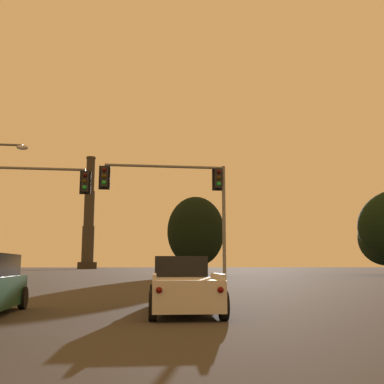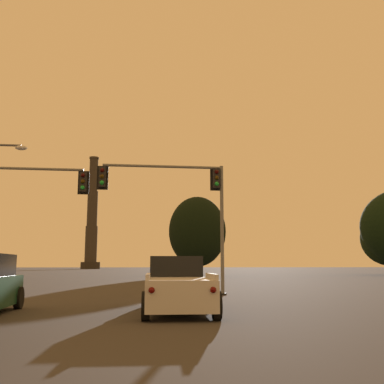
% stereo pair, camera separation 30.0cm
% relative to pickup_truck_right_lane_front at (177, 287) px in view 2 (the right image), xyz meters
% --- Properties ---
extents(pickup_truck_right_lane_front, '(2.41, 5.58, 1.82)m').
position_rel_pickup_truck_right_lane_front_xyz_m(pickup_truck_right_lane_front, '(0.00, 0.00, 0.00)').
color(pickup_truck_right_lane_front, silver).
rests_on(pickup_truck_right_lane_front, ground_plane).
extents(traffic_light_overhead_right, '(6.70, 0.50, 6.70)m').
position_rel_pickup_truck_right_lane_front_xyz_m(traffic_light_overhead_right, '(0.89, 7.78, 4.36)').
color(traffic_light_overhead_right, slate).
rests_on(traffic_light_overhead_right, ground_plane).
extents(smokestack, '(7.40, 7.40, 44.18)m').
position_rel_pickup_truck_right_lane_front_xyz_m(smokestack, '(-19.00, 163.47, 16.56)').
color(smokestack, '#2B2722').
rests_on(smokestack, ground_plane).
extents(treeline_far_left, '(7.88, 7.09, 10.93)m').
position_rel_pickup_truck_right_lane_front_xyz_m(treeline_far_left, '(6.92, 46.33, 5.29)').
color(treeline_far_left, black).
rests_on(treeline_far_left, ground_plane).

